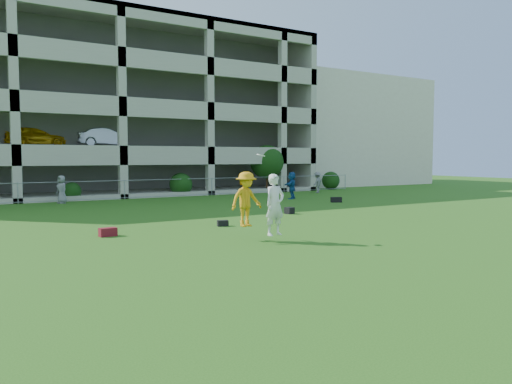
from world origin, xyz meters
TOP-DOWN VIEW (x-y plane):
  - ground at (0.00, 0.00)m, footprint 100.00×100.00m
  - stucco_building at (23.00, 28.00)m, footprint 16.00×14.00m
  - bystander_c at (-3.88, 17.95)m, footprint 0.75×0.90m
  - bystander_d at (8.92, 13.70)m, footprint 1.54×1.35m
  - bystander_f at (13.60, 17.07)m, footprint 1.13×0.93m
  - bag_red_a at (-4.82, 4.85)m, footprint 0.57×0.34m
  - bag_black_b at (-0.49, 5.02)m, footprint 0.45×0.35m
  - crate_d at (4.03, 7.06)m, footprint 0.40×0.40m
  - bag_black_e at (9.69, 10.41)m, footprint 0.67×0.52m
  - frisbee_contest at (-1.17, 1.54)m, footprint 1.56×1.31m
  - parking_garage at (-0.01, 27.70)m, footprint 30.00×14.00m
  - fence at (0.00, 19.00)m, footprint 36.06×0.06m
  - shrub_row at (4.59, 19.70)m, footprint 34.38×2.52m

SIDE VIEW (x-z plane):
  - ground at x=0.00m, z-range 0.00..0.00m
  - bag_black_b at x=-0.49m, z-range 0.00..0.22m
  - bag_red_a at x=-4.82m, z-range 0.00..0.28m
  - crate_d at x=4.03m, z-range 0.00..0.30m
  - bag_black_e at x=9.69m, z-range 0.00..0.30m
  - fence at x=0.00m, z-range 0.01..1.21m
  - bystander_f at x=13.60m, z-range 0.00..1.52m
  - bystander_c at x=-3.88m, z-range 0.00..1.57m
  - bystander_d at x=8.92m, z-range 0.00..1.69m
  - frisbee_contest at x=-1.17m, z-range -0.01..2.49m
  - shrub_row at x=4.59m, z-range -0.24..3.26m
  - stucco_building at x=23.00m, z-range 0.00..10.00m
  - parking_garage at x=-0.01m, z-range 0.01..12.01m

